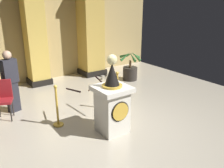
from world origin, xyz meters
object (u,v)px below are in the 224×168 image
object	(u,v)px
pedestal_clock	(112,103)
stanchion_near	(117,97)
cafe_chair_red	(3,96)
bystander_guest	(11,80)
stanchion_far	(57,112)
potted_palm_right	(130,70)

from	to	relation	value
pedestal_clock	stanchion_near	size ratio (longest dim) A/B	1.65
cafe_chair_red	bystander_guest	bearing A→B (deg)	46.21
stanchion_far	cafe_chair_red	distance (m)	1.44
stanchion_far	cafe_chair_red	xyz separation A→B (m)	(-0.90, 1.10, 0.23)
stanchion_far	potted_palm_right	size ratio (longest dim) A/B	0.92
pedestal_clock	cafe_chair_red	size ratio (longest dim) A/B	1.80
bystander_guest	cafe_chair_red	world-z (taller)	bystander_guest
pedestal_clock	stanchion_near	bearing A→B (deg)	48.24
pedestal_clock	bystander_guest	distance (m)	2.76
stanchion_near	cafe_chair_red	bearing A→B (deg)	154.86
pedestal_clock	potted_palm_right	world-z (taller)	pedestal_clock
pedestal_clock	cafe_chair_red	world-z (taller)	pedestal_clock
pedestal_clock	stanchion_far	distance (m)	1.31
stanchion_near	cafe_chair_red	distance (m)	2.80
stanchion_far	bystander_guest	xyz separation A→B (m)	(-0.63, 1.38, 0.50)
stanchion_near	potted_palm_right	distance (m)	2.59
stanchion_far	bystander_guest	world-z (taller)	bystander_guest
pedestal_clock	stanchion_far	world-z (taller)	pedestal_clock
potted_palm_right	pedestal_clock	bearing A→B (deg)	-135.18
potted_palm_right	stanchion_far	bearing A→B (deg)	-154.31
pedestal_clock	stanchion_near	world-z (taller)	pedestal_clock
pedestal_clock	potted_palm_right	bearing A→B (deg)	44.82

